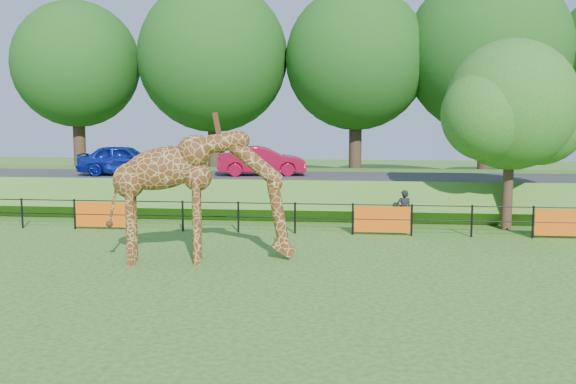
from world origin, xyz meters
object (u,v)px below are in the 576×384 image
Objects in this scene: car_blue at (124,160)px; tree_east at (514,110)px; car_red at (262,161)px; visitor at (404,210)px; giraffe at (202,196)px.

tree_east is at bearing -109.33° from car_blue.
car_blue is 6.18m from car_red.
car_blue is 1.02× the size of car_red.
car_red is 2.71× the size of visitor.
tree_east reaches higher than giraffe.
giraffe is 0.77× the size of tree_east.
car_blue is 16.52m from tree_east.
tree_east is at bearing -125.04° from car_red.
car_blue is at bearing -25.25° from visitor.
tree_east is (9.70, -4.69, 2.22)m from car_red.
giraffe is 1.33× the size of car_red.
car_red is (0.07, 10.81, 0.21)m from giraffe.
car_blue reaches higher than car_red.
giraffe is 3.60× the size of visitor.
visitor is at bearing 31.37° from giraffe.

